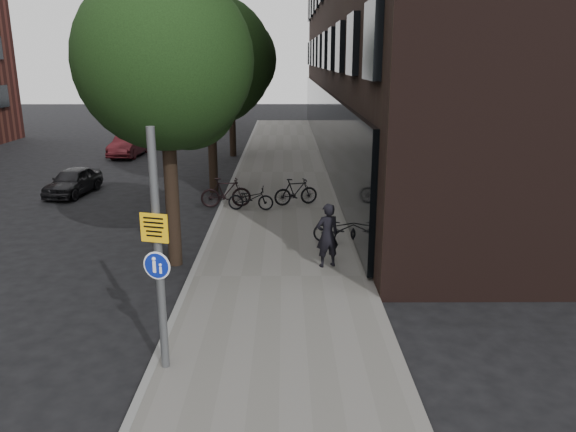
{
  "coord_description": "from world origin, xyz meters",
  "views": [
    {
      "loc": [
        0.35,
        -9.72,
        5.34
      ],
      "look_at": [
        0.41,
        2.16,
        2.0
      ],
      "focal_mm": 35.0,
      "sensor_mm": 36.0,
      "label": 1
    }
  ],
  "objects_px": {
    "parked_bike_facade_near": "(342,228)",
    "signpost": "(158,252)",
    "pedestrian": "(327,235)",
    "parked_car_near": "(73,181)"
  },
  "relations": [
    {
      "from": "parked_bike_facade_near",
      "to": "parked_car_near",
      "type": "height_order",
      "value": "parked_car_near"
    },
    {
      "from": "pedestrian",
      "to": "parked_car_near",
      "type": "relative_size",
      "value": 0.52
    },
    {
      "from": "pedestrian",
      "to": "signpost",
      "type": "bearing_deg",
      "value": 38.56
    },
    {
      "from": "signpost",
      "to": "parked_bike_facade_near",
      "type": "height_order",
      "value": "signpost"
    },
    {
      "from": "signpost",
      "to": "pedestrian",
      "type": "relative_size",
      "value": 2.49
    },
    {
      "from": "signpost",
      "to": "pedestrian",
      "type": "distance_m",
      "value": 6.01
    },
    {
      "from": "pedestrian",
      "to": "parked_bike_facade_near",
      "type": "xyz_separation_m",
      "value": [
        0.57,
        1.94,
        -0.41
      ]
    },
    {
      "from": "parked_bike_facade_near",
      "to": "signpost",
      "type": "bearing_deg",
      "value": 156.93
    },
    {
      "from": "pedestrian",
      "to": "parked_bike_facade_near",
      "type": "relative_size",
      "value": 1.02
    },
    {
      "from": "parked_car_near",
      "to": "signpost",
      "type": "bearing_deg",
      "value": -56.62
    }
  ]
}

